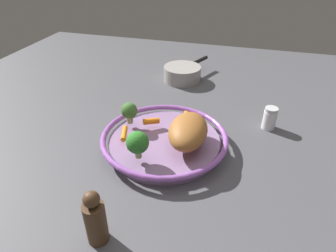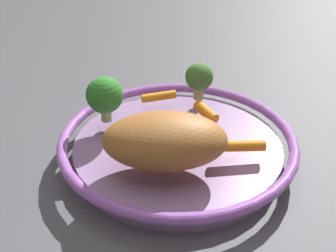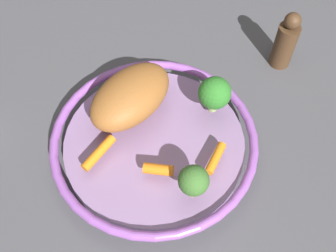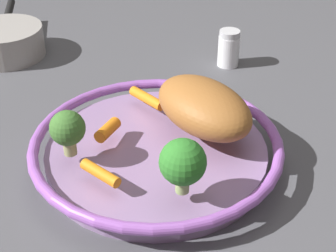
{
  "view_description": "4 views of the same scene",
  "coord_description": "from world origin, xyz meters",
  "px_view_note": "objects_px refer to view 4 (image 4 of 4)",
  "views": [
    {
      "loc": [
        -0.19,
        0.65,
        0.51
      ],
      "look_at": [
        -0.01,
        -0.0,
        0.07
      ],
      "focal_mm": 31.75,
      "sensor_mm": 36.0,
      "label": 1
    },
    {
      "loc": [
        -0.51,
        -0.01,
        0.37
      ],
      "look_at": [
        -0.03,
        0.01,
        0.07
      ],
      "focal_mm": 44.4,
      "sensor_mm": 36.0,
      "label": 2
    },
    {
      "loc": [
        0.26,
        -0.24,
        0.6
      ],
      "look_at": [
        0.01,
        0.02,
        0.06
      ],
      "focal_mm": 41.92,
      "sensor_mm": 36.0,
      "label": 3
    },
    {
      "loc": [
        0.3,
        0.48,
        0.44
      ],
      "look_at": [
        -0.0,
        0.02,
        0.08
      ],
      "focal_mm": 53.99,
      "sensor_mm": 36.0,
      "label": 4
    }
  ],
  "objects_px": {
    "baby_carrot_right": "(147,98)",
    "saucepan": "(5,41)",
    "broccoli_floret_large": "(183,163)",
    "broccoli_floret_mid": "(68,129)",
    "baby_carrot_center": "(100,173)",
    "baby_carrot_left": "(108,130)",
    "salt_shaker": "(229,48)",
    "roast_chicken_piece": "(204,107)",
    "serving_bowl": "(156,150)"
  },
  "relations": [
    {
      "from": "baby_carrot_right",
      "to": "saucepan",
      "type": "bearing_deg",
      "value": -75.48
    },
    {
      "from": "broccoli_floret_large",
      "to": "broccoli_floret_mid",
      "type": "bearing_deg",
      "value": -60.97
    },
    {
      "from": "baby_carrot_center",
      "to": "broccoli_floret_mid",
      "type": "height_order",
      "value": "broccoli_floret_mid"
    },
    {
      "from": "baby_carrot_left",
      "to": "broccoli_floret_large",
      "type": "bearing_deg",
      "value": 96.66
    },
    {
      "from": "baby_carrot_right",
      "to": "broccoli_floret_mid",
      "type": "relative_size",
      "value": 1.08
    },
    {
      "from": "baby_carrot_right",
      "to": "salt_shaker",
      "type": "relative_size",
      "value": 0.98
    },
    {
      "from": "roast_chicken_piece",
      "to": "baby_carrot_center",
      "type": "bearing_deg",
      "value": 6.5
    },
    {
      "from": "roast_chicken_piece",
      "to": "broccoli_floret_mid",
      "type": "bearing_deg",
      "value": -14.42
    },
    {
      "from": "roast_chicken_piece",
      "to": "salt_shaker",
      "type": "bearing_deg",
      "value": -136.77
    },
    {
      "from": "baby_carrot_right",
      "to": "roast_chicken_piece",
      "type": "bearing_deg",
      "value": 106.44
    },
    {
      "from": "broccoli_floret_mid",
      "to": "broccoli_floret_large",
      "type": "bearing_deg",
      "value": 119.03
    },
    {
      "from": "baby_carrot_left",
      "to": "salt_shaker",
      "type": "distance_m",
      "value": 0.36
    },
    {
      "from": "serving_bowl",
      "to": "broccoli_floret_mid",
      "type": "relative_size",
      "value": 5.53
    },
    {
      "from": "salt_shaker",
      "to": "roast_chicken_piece",
      "type": "bearing_deg",
      "value": 43.23
    },
    {
      "from": "baby_carrot_left",
      "to": "baby_carrot_center",
      "type": "height_order",
      "value": "baby_carrot_left"
    },
    {
      "from": "baby_carrot_right",
      "to": "broccoli_floret_large",
      "type": "xyz_separation_m",
      "value": [
        0.07,
        0.2,
        0.04
      ]
    },
    {
      "from": "baby_carrot_left",
      "to": "broccoli_floret_mid",
      "type": "xyz_separation_m",
      "value": [
        0.06,
        0.01,
        0.03
      ]
    },
    {
      "from": "baby_carrot_left",
      "to": "baby_carrot_center",
      "type": "bearing_deg",
      "value": 56.34
    },
    {
      "from": "baby_carrot_right",
      "to": "baby_carrot_left",
      "type": "relative_size",
      "value": 1.47
    },
    {
      "from": "roast_chicken_piece",
      "to": "baby_carrot_right",
      "type": "relative_size",
      "value": 2.37
    },
    {
      "from": "saucepan",
      "to": "broccoli_floret_large",
      "type": "bearing_deg",
      "value": 92.44
    },
    {
      "from": "baby_carrot_left",
      "to": "saucepan",
      "type": "height_order",
      "value": "baby_carrot_left"
    },
    {
      "from": "roast_chicken_piece",
      "to": "baby_carrot_center",
      "type": "relative_size",
      "value": 2.8
    },
    {
      "from": "salt_shaker",
      "to": "saucepan",
      "type": "xyz_separation_m",
      "value": [
        0.34,
        -0.28,
        -0.0
      ]
    },
    {
      "from": "broccoli_floret_mid",
      "to": "salt_shaker",
      "type": "relative_size",
      "value": 0.9
    },
    {
      "from": "broccoli_floret_mid",
      "to": "salt_shaker",
      "type": "xyz_separation_m",
      "value": [
        -0.4,
        -0.15,
        -0.05
      ]
    },
    {
      "from": "serving_bowl",
      "to": "baby_carrot_center",
      "type": "height_order",
      "value": "baby_carrot_center"
    },
    {
      "from": "baby_carrot_right",
      "to": "saucepan",
      "type": "distance_m",
      "value": 0.39
    },
    {
      "from": "broccoli_floret_large",
      "to": "serving_bowl",
      "type": "bearing_deg",
      "value": -107.04
    },
    {
      "from": "roast_chicken_piece",
      "to": "salt_shaker",
      "type": "relative_size",
      "value": 2.31
    },
    {
      "from": "serving_bowl",
      "to": "baby_carrot_right",
      "type": "bearing_deg",
      "value": -114.08
    },
    {
      "from": "roast_chicken_piece",
      "to": "baby_carrot_left",
      "type": "distance_m",
      "value": 0.14
    },
    {
      "from": "saucepan",
      "to": "salt_shaker",
      "type": "bearing_deg",
      "value": 140.71
    },
    {
      "from": "roast_chicken_piece",
      "to": "broccoli_floret_large",
      "type": "height_order",
      "value": "broccoli_floret_large"
    },
    {
      "from": "serving_bowl",
      "to": "roast_chicken_piece",
      "type": "xyz_separation_m",
      "value": [
        -0.07,
        0.02,
        0.05
      ]
    },
    {
      "from": "roast_chicken_piece",
      "to": "baby_carrot_left",
      "type": "height_order",
      "value": "roast_chicken_piece"
    },
    {
      "from": "roast_chicken_piece",
      "to": "baby_carrot_right",
      "type": "xyz_separation_m",
      "value": [
        0.03,
        -0.1,
        -0.03
      ]
    },
    {
      "from": "serving_bowl",
      "to": "baby_carrot_center",
      "type": "distance_m",
      "value": 0.11
    },
    {
      "from": "baby_carrot_right",
      "to": "salt_shaker",
      "type": "xyz_separation_m",
      "value": [
        -0.24,
        -0.1,
        -0.02
      ]
    },
    {
      "from": "roast_chicken_piece",
      "to": "baby_carrot_center",
      "type": "height_order",
      "value": "roast_chicken_piece"
    },
    {
      "from": "baby_carrot_center",
      "to": "broccoli_floret_large",
      "type": "distance_m",
      "value": 0.11
    },
    {
      "from": "roast_chicken_piece",
      "to": "broccoli_floret_large",
      "type": "distance_m",
      "value": 0.14
    },
    {
      "from": "baby_carrot_right",
      "to": "baby_carrot_left",
      "type": "xyz_separation_m",
      "value": [
        0.09,
        0.04,
        0.0
      ]
    },
    {
      "from": "serving_bowl",
      "to": "roast_chicken_piece",
      "type": "bearing_deg",
      "value": 167.69
    },
    {
      "from": "salt_shaker",
      "to": "saucepan",
      "type": "height_order",
      "value": "salt_shaker"
    },
    {
      "from": "broccoli_floret_large",
      "to": "baby_carrot_right",
      "type": "bearing_deg",
      "value": -110.21
    },
    {
      "from": "salt_shaker",
      "to": "baby_carrot_center",
      "type": "bearing_deg",
      "value": 29.67
    },
    {
      "from": "baby_carrot_right",
      "to": "baby_carrot_left",
      "type": "bearing_deg",
      "value": 25.94
    },
    {
      "from": "broccoli_floret_mid",
      "to": "broccoli_floret_large",
      "type": "xyz_separation_m",
      "value": [
        -0.08,
        0.14,
        0.0
      ]
    },
    {
      "from": "broccoli_floret_mid",
      "to": "saucepan",
      "type": "relative_size",
      "value": 0.27
    }
  ]
}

